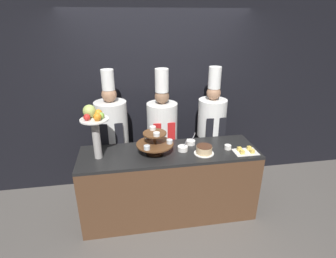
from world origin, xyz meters
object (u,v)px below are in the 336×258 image
(serving_bowl_far, at_px, (191,142))
(chef_left, at_px, (113,134))
(chef_center_right, at_px, (211,128))
(cake_square_tray, at_px, (246,151))
(serving_bowl_near, at_px, (183,148))
(tiered_stand, at_px, (155,142))
(fruit_pedestal, at_px, (94,124))
(cake_round, at_px, (204,150))
(cup_white, at_px, (228,147))
(chef_center_left, at_px, (162,132))

(serving_bowl_far, distance_m, chef_left, 1.04)
(chef_left, relative_size, chef_center_right, 1.00)
(cake_square_tray, height_order, serving_bowl_near, serving_bowl_near)
(cake_square_tray, relative_size, chef_left, 0.15)
(tiered_stand, relative_size, fruit_pedestal, 0.71)
(fruit_pedestal, height_order, chef_left, chef_left)
(serving_bowl_near, distance_m, chef_center_right, 0.74)
(serving_bowl_near, xyz_separation_m, chef_left, (-0.84, 0.52, 0.02))
(cake_round, xyz_separation_m, cake_square_tray, (0.50, -0.05, -0.03))
(serving_bowl_far, xyz_separation_m, chef_center_right, (0.39, 0.37, 0.02))
(serving_bowl_near, xyz_separation_m, chef_center_right, (0.53, 0.52, 0.02))
(tiered_stand, height_order, chef_left, chef_left)
(tiered_stand, relative_size, serving_bowl_far, 2.79)
(cake_round, bearing_deg, cake_square_tray, -5.96)
(cake_square_tray, distance_m, chef_center_right, 0.72)
(cup_white, bearing_deg, tiered_stand, 177.80)
(tiered_stand, relative_size, cup_white, 5.27)
(tiered_stand, xyz_separation_m, serving_bowl_near, (0.34, 0.02, -0.12))
(chef_left, distance_m, chef_center_left, 0.67)
(fruit_pedestal, distance_m, serving_bowl_far, 1.20)
(cake_round, bearing_deg, chef_center_left, 122.44)
(serving_bowl_near, relative_size, serving_bowl_far, 1.02)
(cake_round, relative_size, chef_center_left, 0.13)
(cake_square_tray, bearing_deg, cake_round, 174.04)
(fruit_pedestal, distance_m, cake_round, 1.28)
(tiered_stand, distance_m, chef_left, 0.74)
(tiered_stand, height_order, serving_bowl_near, tiered_stand)
(serving_bowl_far, bearing_deg, chef_center_left, 129.80)
(cake_square_tray, distance_m, serving_bowl_far, 0.67)
(cake_square_tray, relative_size, serving_bowl_near, 1.76)
(tiered_stand, bearing_deg, serving_bowl_near, 3.06)
(serving_bowl_far, bearing_deg, serving_bowl_near, -132.35)
(chef_center_right, bearing_deg, tiered_stand, -148.07)
(cake_square_tray, xyz_separation_m, serving_bowl_far, (-0.59, 0.32, 0.01))
(chef_center_left, bearing_deg, cake_square_tray, -37.29)
(chef_center_right, bearing_deg, cake_square_tray, -73.58)
(fruit_pedestal, relative_size, chef_left, 0.34)
(serving_bowl_far, height_order, chef_left, chef_left)
(cake_square_tray, relative_size, chef_center_right, 0.15)
(chef_center_left, bearing_deg, tiered_stand, -107.00)
(serving_bowl_near, height_order, chef_center_right, chef_center_right)
(chef_left, bearing_deg, cup_white, -22.37)
(tiered_stand, distance_m, cup_white, 0.90)
(chef_left, bearing_deg, cake_square_tray, -23.63)
(cake_square_tray, distance_m, chef_left, 1.71)
(cup_white, height_order, chef_left, chef_left)
(cake_square_tray, bearing_deg, chef_center_left, 142.71)
(fruit_pedestal, relative_size, cake_square_tray, 2.20)
(serving_bowl_far, bearing_deg, cup_white, -25.97)
(tiered_stand, height_order, cup_white, tiered_stand)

